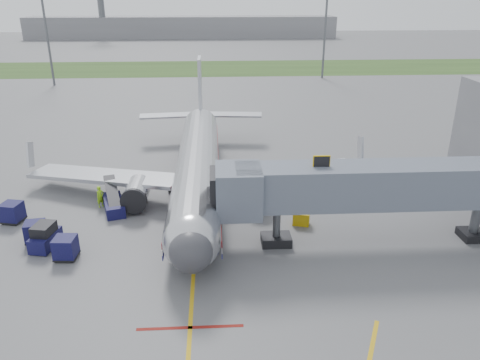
{
  "coord_description": "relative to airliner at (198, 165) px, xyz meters",
  "views": [
    {
      "loc": [
        1.59,
        -25.24,
        17.52
      ],
      "look_at": [
        3.59,
        9.9,
        3.2
      ],
      "focal_mm": 35.0,
      "sensor_mm": 36.0,
      "label": 1
    }
  ],
  "objects": [
    {
      "name": "ground",
      "position": [
        -0.0,
        -15.25,
        -2.65
      ],
      "size": [
        400.0,
        400.0,
        0.0
      ],
      "primitive_type": "plane",
      "color": "#565659",
      "rests_on": "ground"
    },
    {
      "name": "grass_strip",
      "position": [
        -0.0,
        74.75,
        -2.64
      ],
      "size": [
        300.0,
        25.0,
        0.01
      ],
      "primitive_type": "cube",
      "color": "#2D4C1E",
      "rests_on": "ground"
    },
    {
      "name": "airliner",
      "position": [
        0.0,
        0.0,
        0.0
      ],
      "size": [
        32.1,
        35.67,
        10.25
      ],
      "color": "silver",
      "rests_on": "ground"
    },
    {
      "name": "jet_bridge",
      "position": [
        12.86,
        -10.25,
        1.82
      ],
      "size": [
        25.3,
        4.0,
        6.9
      ],
      "color": "slate",
      "rests_on": "ground"
    },
    {
      "name": "light_mast_left",
      "position": [
        -30.0,
        54.75,
        8.13
      ],
      "size": [
        2.0,
        0.44,
        20.4
      ],
      "color": "#595B60",
      "rests_on": "ground"
    },
    {
      "name": "light_mast_right",
      "position": [
        25.0,
        59.75,
        8.13
      ],
      "size": [
        2.0,
        0.44,
        20.4
      ],
      "color": "#595B60",
      "rests_on": "ground"
    },
    {
      "name": "distant_terminal",
      "position": [
        -10.0,
        154.75,
        1.35
      ],
      "size": [
        120.0,
        14.0,
        8.0
      ],
      "primitive_type": "cube",
      "color": "slate",
      "rests_on": "ground"
    },
    {
      "name": "baggage_tug",
      "position": [
        -10.91,
        -9.75,
        -1.82
      ],
      "size": [
        1.85,
        2.87,
        1.86
      ],
      "color": "black",
      "rests_on": "ground"
    },
    {
      "name": "baggage_cart_a",
      "position": [
        -14.91,
        -5.45,
        -1.81
      ],
      "size": [
        1.82,
        1.82,
        1.65
      ],
      "color": "black",
      "rests_on": "ground"
    },
    {
      "name": "baggage_cart_b",
      "position": [
        -11.92,
        -8.82,
        -1.85
      ],
      "size": [
        1.67,
        1.67,
        1.57
      ],
      "color": "black",
      "rests_on": "ground"
    },
    {
      "name": "baggage_cart_c",
      "position": [
        -8.97,
        -11.39,
        -1.82
      ],
      "size": [
        1.6,
        1.6,
        1.62
      ],
      "color": "black",
      "rests_on": "ground"
    },
    {
      "name": "belt_loader",
      "position": [
        -7.13,
        -3.74,
        -2.08
      ],
      "size": [
        2.57,
        4.82,
        2.28
      ],
      "color": "black",
      "rests_on": "ground"
    },
    {
      "name": "ground_power_cart",
      "position": [
        8.41,
        -7.25,
        -2.13
      ],
      "size": [
        1.48,
        1.19,
        1.04
      ],
      "color": "gold",
      "rests_on": "ground"
    },
    {
      "name": "ramp_worker",
      "position": [
        -8.39,
        -2.98,
        -1.69
      ],
      "size": [
        0.82,
        0.81,
        1.91
      ],
      "primitive_type": "imported",
      "rotation": [
        0.0,
        0.0,
        0.75
      ],
      "color": "#8BCE18",
      "rests_on": "ground"
    }
  ]
}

